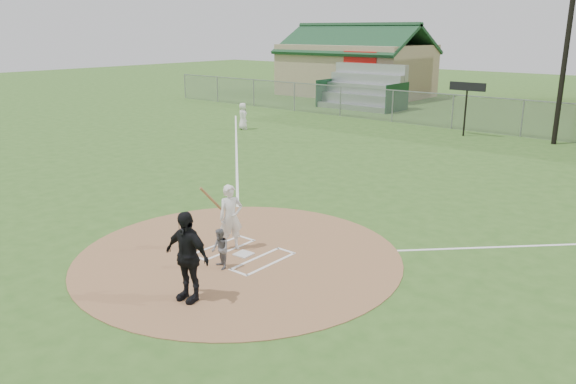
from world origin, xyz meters
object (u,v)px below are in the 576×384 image
Objects in this scene: ondeck_player at (243,116)px; home_plate at (244,254)px; umpire at (187,256)px; catcher at (220,249)px; batter_at_plate at (231,217)px.

home_plate is at bearing 160.88° from ondeck_player.
ondeck_player reaches higher than home_plate.
ondeck_player is (-14.23, 16.38, -0.25)m from umpire.
home_plate is 1.12m from catcher.
ondeck_player is (-13.40, 13.81, 0.74)m from home_plate.
home_plate is 19.26m from ondeck_player.
batter_at_plate is (-0.54, 0.10, 0.87)m from home_plate.
ondeck_player is 18.80m from batter_at_plate.
catcher is 1.36m from batter_at_plate.
umpire is 1.13× the size of batter_at_plate.
batter_at_plate reaches higher than ondeck_player.
ondeck_player reaches higher than catcher.
catcher is at bearing 107.02° from umpire.
umpire reaches higher than ondeck_player.
batter_at_plate is at bearing 148.40° from catcher.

